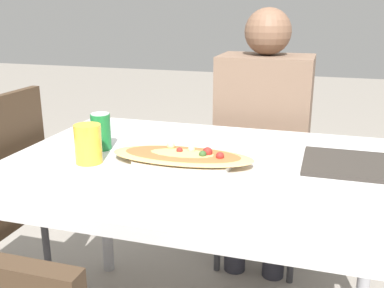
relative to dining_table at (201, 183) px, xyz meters
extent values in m
cube|color=silver|center=(0.00, 0.00, 0.05)|extent=(1.24, 0.90, 0.04)
cylinder|color=#99999E|center=(-0.56, 0.40, -0.32)|extent=(0.05, 0.05, 0.69)
cylinder|color=#99999E|center=(0.56, 0.40, -0.32)|extent=(0.05, 0.05, 0.69)
cube|color=#3F2D1E|center=(0.10, 0.71, -0.22)|extent=(0.40, 0.40, 0.04)
cube|color=#3F2D1E|center=(0.10, 0.90, 0.02)|extent=(0.38, 0.03, 0.45)
cylinder|color=#38383D|center=(0.27, 0.54, -0.45)|extent=(0.03, 0.03, 0.42)
cylinder|color=#38383D|center=(-0.07, 0.54, -0.45)|extent=(0.03, 0.03, 0.42)
cylinder|color=#38383D|center=(0.27, 0.88, -0.45)|extent=(0.03, 0.03, 0.42)
cylinder|color=#38383D|center=(-0.07, 0.88, -0.45)|extent=(0.03, 0.03, 0.42)
cube|color=#3F2D1E|center=(-0.69, -0.03, 0.02)|extent=(0.03, 0.38, 0.45)
cylinder|color=#38383D|center=(-0.71, 0.14, -0.45)|extent=(0.03, 0.03, 0.42)
cylinder|color=#2D2D38|center=(0.19, 0.57, -0.43)|extent=(0.10, 0.10, 0.46)
cylinder|color=#2D2D38|center=(0.01, 0.57, -0.43)|extent=(0.10, 0.10, 0.46)
cube|color=brown|center=(0.10, 0.68, 0.07)|extent=(0.40, 0.28, 0.54)
sphere|color=brown|center=(0.10, 0.68, 0.43)|extent=(0.20, 0.20, 0.20)
cylinder|color=white|center=(-0.05, -0.02, 0.08)|extent=(0.32, 0.32, 0.01)
ellipsoid|color=#E0AD66|center=(-0.05, -0.02, 0.09)|extent=(0.46, 0.21, 0.02)
ellipsoid|color=#D16033|center=(-0.05, -0.02, 0.10)|extent=(0.38, 0.17, 0.01)
sphere|color=beige|center=(-0.03, 0.01, 0.11)|extent=(0.02, 0.02, 0.02)
sphere|color=maroon|center=(-0.07, -0.01, 0.11)|extent=(0.02, 0.02, 0.02)
sphere|color=beige|center=(-0.11, 0.03, 0.11)|extent=(0.03, 0.03, 0.03)
sphere|color=maroon|center=(0.02, -0.01, 0.11)|extent=(0.03, 0.03, 0.03)
sphere|color=#335928|center=(0.01, -0.03, 0.11)|extent=(0.02, 0.02, 0.02)
sphere|color=maroon|center=(0.07, -0.03, 0.11)|extent=(0.03, 0.03, 0.03)
cylinder|color=#197233|center=(-0.36, 0.03, 0.13)|extent=(0.07, 0.07, 0.12)
cylinder|color=silver|center=(-0.36, 0.03, 0.19)|extent=(0.06, 0.06, 0.00)
cylinder|color=gold|center=(-0.33, -0.10, 0.13)|extent=(0.08, 0.08, 0.12)
cube|color=#332D28|center=(0.49, 0.10, 0.08)|extent=(0.37, 0.26, 0.01)
camera|label=1|loc=(0.36, -1.28, 0.54)|focal=42.00mm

